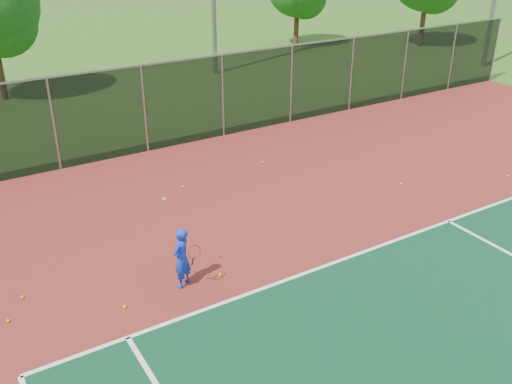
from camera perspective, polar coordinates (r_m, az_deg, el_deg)
ground at (r=13.31m, az=22.61°, el=-10.35°), size 120.00×120.00×0.00m
court_apron at (r=14.29m, az=16.34°, el=-6.56°), size 30.00×20.00×0.02m
fence_back at (r=20.94m, az=-3.36°, el=9.66°), size 30.00×0.06×3.03m
tennis_player at (r=12.57m, az=-7.46°, el=-6.51°), size 0.62×0.70×2.20m
practice_ball_0 at (r=12.48m, az=-13.01°, el=-11.11°), size 0.07×0.07×0.07m
practice_ball_1 at (r=18.92m, az=0.66°, el=3.02°), size 0.07×0.07×0.07m
practice_ball_2 at (r=13.16m, az=-3.60°, el=-8.24°), size 0.07×0.07×0.07m
practice_ball_3 at (r=19.57m, az=23.89°, el=1.47°), size 0.07×0.07×0.07m
practice_ball_4 at (r=17.35m, az=-7.33°, el=0.57°), size 0.07×0.07×0.07m
practice_ball_5 at (r=13.42m, az=-22.33°, el=-9.70°), size 0.07×0.07×0.07m
practice_ball_6 at (r=17.92m, az=14.31°, el=0.79°), size 0.07×0.07×0.07m
practice_ball_7 at (r=12.83m, az=-23.54°, el=-11.74°), size 0.07×0.07×0.07m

